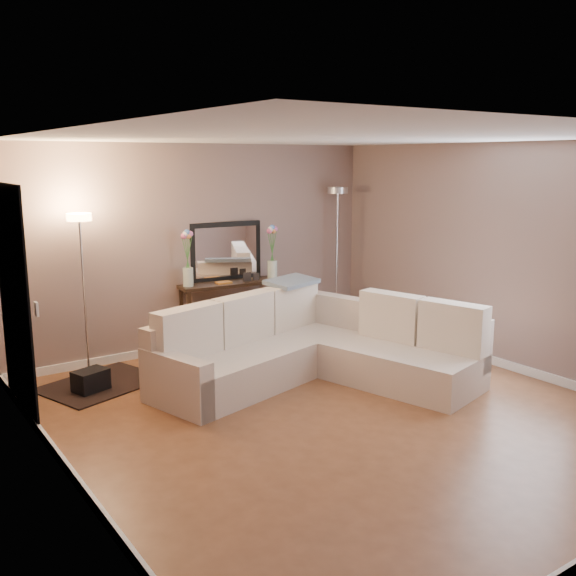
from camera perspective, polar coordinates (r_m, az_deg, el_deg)
floor at (r=6.33m, az=4.20°, el=-11.05°), size 5.00×5.50×0.01m
ceiling at (r=5.86m, az=4.58°, el=13.28°), size 5.00×5.50×0.01m
wall_back at (r=8.26m, az=-7.77°, el=3.57°), size 5.00×0.02×2.60m
wall_left at (r=4.82m, az=-19.53°, el=-2.57°), size 0.02×5.50×2.60m
wall_right at (r=7.77m, az=18.95°, el=2.57°), size 0.02×5.50×2.60m
baseboard_back at (r=8.49m, az=-7.47°, el=-4.83°), size 5.00×0.03×0.10m
baseboard_left at (r=5.26m, az=-18.32°, el=-15.88°), size 0.03×5.50×0.10m
baseboard_right at (r=8.02m, az=18.27°, el=-6.30°), size 0.03×5.50×0.10m
doorway at (r=6.49m, az=-23.15°, el=-1.17°), size 0.02×1.20×2.20m
switch_plate at (r=5.66m, az=-21.46°, el=-1.75°), size 0.02×0.08×0.12m
sectional_sofa at (r=7.14m, az=1.90°, el=-5.42°), size 3.20×2.68×0.93m
throw_blanket at (r=7.74m, az=0.34°, el=0.58°), size 0.75×0.57×0.09m
console_table at (r=8.33m, az=-5.52°, el=-2.03°), size 1.42×0.51×0.86m
leaning_mirror at (r=8.38m, az=-5.55°, el=3.25°), size 0.98×0.14×0.77m
table_decor at (r=8.24m, az=-4.93°, el=0.59°), size 0.59×0.16×0.14m
flower_vase_left at (r=8.02m, az=-8.90°, el=2.18°), size 0.16×0.14×0.73m
flower_vase_right at (r=8.49m, az=-1.41°, el=2.82°), size 0.16×0.14×0.73m
floor_lamp_lit at (r=7.36m, az=-17.85°, el=2.16°), size 0.33×0.33×1.84m
floor_lamp_unlit at (r=9.14m, az=4.38°, el=5.22°), size 0.33×0.33×2.02m
charcoal_rug at (r=7.34m, az=-16.27°, el=-8.17°), size 1.42×1.23×0.02m
black_bag at (r=7.11m, az=-17.13°, el=-7.83°), size 0.40×0.33×0.22m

